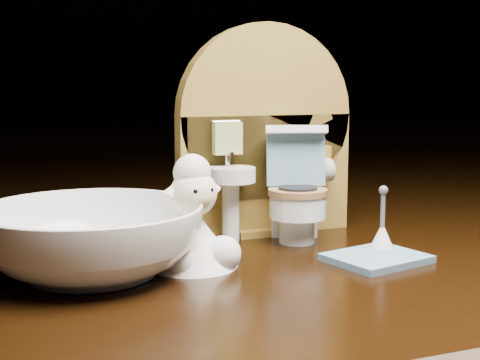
# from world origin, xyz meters

# --- Properties ---
(backdrop_panel) EXTENTS (0.13, 0.05, 0.15)m
(backdrop_panel) POSITION_xyz_m (-0.00, 0.06, 0.07)
(backdrop_panel) COLOR olive
(backdrop_panel) RESTS_ON ground
(toy_toilet) EXTENTS (0.05, 0.06, 0.08)m
(toy_toilet) POSITION_xyz_m (0.01, 0.03, 0.03)
(toy_toilet) COLOR white
(toy_toilet) RESTS_ON ground
(bath_mat) EXTENTS (0.06, 0.06, 0.00)m
(bath_mat) POSITION_xyz_m (0.03, -0.04, 0.00)
(bath_mat) COLOR slate
(bath_mat) RESTS_ON ground
(toilet_brush) EXTENTS (0.02, 0.02, 0.04)m
(toilet_brush) POSITION_xyz_m (0.05, -0.02, 0.01)
(toilet_brush) COLOR white
(toilet_brush) RESTS_ON ground
(plush_lamb) EXTENTS (0.05, 0.05, 0.07)m
(plush_lamb) POSITION_xyz_m (-0.08, -0.01, 0.02)
(plush_lamb) COLOR white
(plush_lamb) RESTS_ON ground
(ceramic_bowl) EXTENTS (0.13, 0.13, 0.04)m
(ceramic_bowl) POSITION_xyz_m (-0.14, -0.00, 0.02)
(ceramic_bowl) COLOR white
(ceramic_bowl) RESTS_ON ground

